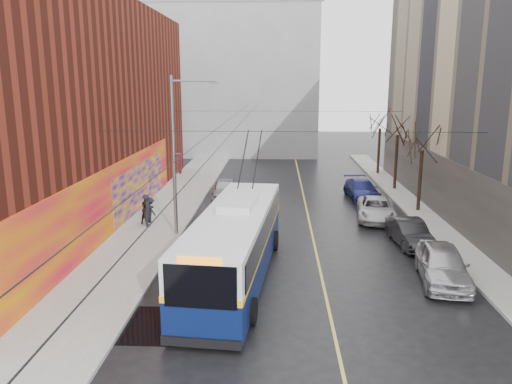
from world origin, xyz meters
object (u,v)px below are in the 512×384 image
tree_mid (398,125)px  following_car (225,189)px  tree_far (380,120)px  tree_near (423,139)px  pedestrian_c (150,210)px  pedestrian_a (147,211)px  trolleybus (235,243)px  parked_car_b (410,233)px  pedestrian_b (147,209)px  parked_car_a (443,264)px  parked_car_c (376,209)px  parked_car_d (362,190)px  streetlight_pole (176,152)px

tree_mid → following_car: 14.72m
tree_far → following_car: tree_far is taller
tree_near → pedestrian_c: (-17.33, -3.81, -4.04)m
tree_mid → pedestrian_a: tree_mid is taller
tree_mid → trolleybus: 22.62m
parked_car_b → pedestrian_b: 15.40m
tree_near → parked_car_a: tree_near is taller
trolleybus → parked_car_c: (8.19, 10.22, -0.99)m
parked_car_a → following_car: (-11.20, 15.29, -0.05)m
parked_car_c → following_car: size_ratio=1.09×
following_car → pedestrian_a: size_ratio=2.38×
tree_far → pedestrian_a: bearing=-132.9°
tree_far → parked_car_d: (-3.20, -10.31, -4.42)m
parked_car_c → pedestrian_a: (-14.10, -2.62, 0.42)m
tree_mid → tree_near: bearing=-90.0°
tree_mid → parked_car_d: tree_mid is taller
tree_near → following_car: (-13.47, 3.10, -4.19)m
parked_car_a → following_car: parked_car_a is taller
following_car → parked_car_d: bearing=0.5°
trolleybus → parked_car_b: (8.99, 5.09, -0.99)m
pedestrian_a → pedestrian_b: 0.63m
tree_mid → parked_car_a: size_ratio=1.37×
pedestrian_c → parked_car_d: bearing=-104.8°
tree_mid → parked_car_d: (-3.20, -3.31, -4.53)m
parked_car_d → following_car: (-10.27, -0.59, 0.06)m
pedestrian_a → pedestrian_c: size_ratio=1.22×
pedestrian_c → pedestrian_b: bearing=102.5°
trolleybus → pedestrian_b: (-6.08, 8.20, -0.64)m
following_car → pedestrian_c: (-3.87, -6.91, 0.16)m
tree_near → tree_far: 14.00m
streetlight_pole → pedestrian_c: (-2.19, 2.19, -3.91)m
parked_car_c → tree_mid: bearing=78.2°
parked_car_b → trolleybus: bearing=-155.6°
parked_car_b → following_car: (-11.07, 10.22, 0.08)m
following_car → parked_car_a: bearing=-56.6°
trolleybus → parked_car_d: trolleybus is taller
parked_car_d → pedestrian_b: 16.22m
tree_near → tree_far: (0.00, 14.00, 0.17)m
streetlight_pole → parked_car_c: (11.94, 4.01, -4.15)m
following_car → streetlight_pole: bearing=-103.2°
parked_car_b → parked_car_c: 5.19m
parked_car_c → pedestrian_b: size_ratio=2.77×
trolleybus → pedestrian_c: (-5.94, 8.40, -0.75)m
pedestrian_c → pedestrian_a: bearing=139.8°
tree_near → pedestrian_b: bearing=-167.1°
parked_car_b → parked_car_d: size_ratio=0.85×
following_car → parked_car_c: bearing=-29.2°
tree_far → parked_car_d: 11.66m
tree_far → trolleybus: bearing=-113.5°
trolleybus → parked_car_d: bearing=68.1°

